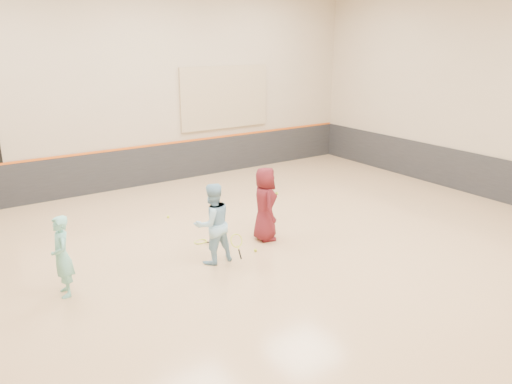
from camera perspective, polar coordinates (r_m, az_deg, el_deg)
room at (r=10.56m, az=-0.07°, el=-2.54°), size 15.04×12.04×6.22m
wainscot_back at (r=15.72m, az=-12.32°, el=2.96°), size 14.90×0.04×1.20m
wainscot_right at (r=15.86m, az=22.95°, el=2.09°), size 0.04×11.90×1.20m
accent_stripe at (r=15.57m, az=-12.45°, el=5.16°), size 14.90×0.03×0.06m
acoustic_panel at (r=16.57m, az=-3.58°, el=10.74°), size 3.20×0.08×2.00m
girl at (r=9.41m, az=-21.29°, el=-6.86°), size 0.40×0.57×1.48m
instructor at (r=10.02m, az=-4.98°, el=-3.62°), size 0.83×0.66×1.67m
young_man at (r=11.12m, az=1.03°, el=-1.37°), size 0.76×0.95×1.68m
held_racket at (r=9.96m, az=-2.25°, el=-5.58°), size 0.28×0.28×0.59m
spare_racket at (r=11.27m, az=-6.38°, el=-5.42°), size 0.67×0.67×0.13m
ball_under_racket at (r=10.74m, az=-0.08°, el=-6.68°), size 0.07×0.07×0.07m
ball_in_hand at (r=11.04m, az=2.39°, el=-0.16°), size 0.07×0.07×0.07m
ball_beside_spare at (r=12.85m, az=-10.01°, el=-2.81°), size 0.07×0.07×0.07m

